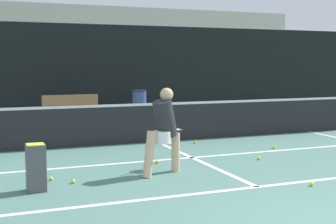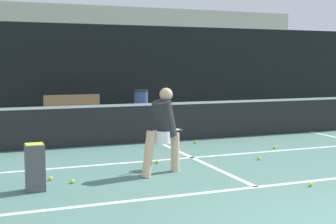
{
  "view_description": "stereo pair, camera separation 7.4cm",
  "coord_description": "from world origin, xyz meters",
  "px_view_note": "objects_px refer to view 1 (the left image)",
  "views": [
    {
      "loc": [
        -3.86,
        -3.91,
        1.9
      ],
      "look_at": [
        -0.53,
        4.52,
        0.95
      ],
      "focal_mm": 50.0,
      "sensor_mm": 36.0,
      "label": 1
    },
    {
      "loc": [
        -3.79,
        -3.94,
        1.9
      ],
      "look_at": [
        -0.53,
        4.52,
        0.95
      ],
      "focal_mm": 50.0,
      "sensor_mm": 36.0,
      "label": 2
    }
  ],
  "objects_px": {
    "ball_hopper": "(36,166)",
    "trash_bin": "(139,104)",
    "courtside_bench": "(71,107)",
    "player_practicing": "(164,128)"
  },
  "relations": [
    {
      "from": "ball_hopper",
      "to": "courtside_bench",
      "type": "distance_m",
      "value": 8.6
    },
    {
      "from": "player_practicing",
      "to": "ball_hopper",
      "type": "bearing_deg",
      "value": 166.04
    },
    {
      "from": "ball_hopper",
      "to": "courtside_bench",
      "type": "xyz_separation_m",
      "value": [
        1.99,
        8.37,
        0.11
      ]
    },
    {
      "from": "player_practicing",
      "to": "ball_hopper",
      "type": "distance_m",
      "value": 2.24
    },
    {
      "from": "player_practicing",
      "to": "trash_bin",
      "type": "height_order",
      "value": "player_practicing"
    },
    {
      "from": "ball_hopper",
      "to": "courtside_bench",
      "type": "height_order",
      "value": "courtside_bench"
    },
    {
      "from": "ball_hopper",
      "to": "trash_bin",
      "type": "height_order",
      "value": "trash_bin"
    },
    {
      "from": "trash_bin",
      "to": "player_practicing",
      "type": "bearing_deg",
      "value": -105.16
    },
    {
      "from": "ball_hopper",
      "to": "courtside_bench",
      "type": "relative_size",
      "value": 0.38
    },
    {
      "from": "player_practicing",
      "to": "ball_hopper",
      "type": "xyz_separation_m",
      "value": [
        -2.17,
        -0.32,
        -0.43
      ]
    }
  ]
}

